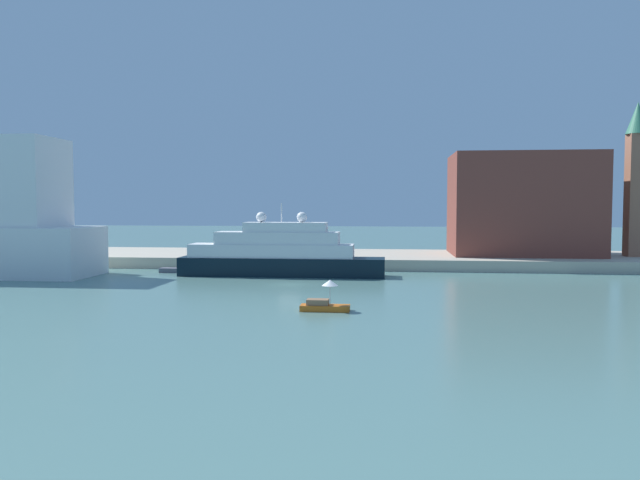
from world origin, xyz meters
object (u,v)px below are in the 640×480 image
Objects in this scene: harbor_building at (522,204)px; person_figure at (227,250)px; bell_tower at (636,172)px; mooring_bollard at (328,255)px; work_barge at (180,270)px; small_motorboat at (324,302)px; large_yacht at (279,254)px; parked_car at (208,251)px.

harbor_building is 46.66m from person_figure.
bell_tower is 63.19m from person_figure.
mooring_bollard is (-29.72, -10.58, -7.44)m from harbor_building.
work_barge is 21.12m from mooring_bollard.
bell_tower reaches higher than small_motorboat.
person_figure is at bearing 170.33° from mooring_bollard.
large_yacht is 6.21× the size of small_motorboat.
person_figure is at bearing 131.90° from large_yacht.
large_yacht is at bearing 108.56° from small_motorboat.
large_yacht is 6.54× the size of parked_car.
work_barge is 6.38× the size of mooring_bollard.
harbor_building is at bearing 19.60° from mooring_bollard.
large_yacht is at bearing -9.25° from work_barge.
small_motorboat is at bearing -50.95° from work_barge.
mooring_bollard is at bearing -160.40° from harbor_building.
work_barge is 1.35× the size of parked_car.
mooring_bollard is (5.73, 8.46, -0.79)m from large_yacht.
person_figure reaches higher than parked_car.
large_yacht is 30.90× the size of mooring_bollard.
small_motorboat is 4.98× the size of mooring_bollard.
parked_car is at bearing 83.86° from work_barge.
work_barge is 0.24× the size of bell_tower.
parked_car reaches higher than mooring_bollard.
bell_tower is at bearing 45.54° from small_motorboat.
mooring_bollard is at bearing -10.88° from parked_car.
harbor_building reaches higher than person_figure.
bell_tower reaches higher than person_figure.
work_barge is at bearing 170.75° from large_yacht.
mooring_bollard reaches higher than work_barge.
bell_tower is (66.15, 15.08, 14.11)m from work_barge.
harbor_building is (35.46, 19.04, 6.66)m from large_yacht.
small_motorboat reaches higher than work_barge.
parked_car is (-65.10, -5.30, -12.20)m from bell_tower.
mooring_bollard is (-46.01, -8.97, -12.34)m from bell_tower.
bell_tower is at bearing 12.84° from work_barge.
harbor_building is (49.87, 16.69, 9.21)m from work_barge.
large_yacht is at bearing -161.39° from bell_tower.
work_barge is at bearing -167.16° from bell_tower.
mooring_bollard is at bearing -9.67° from person_figure.
mooring_bollard is at bearing 55.87° from large_yacht.
bell_tower reaches higher than mooring_bollard.
person_figure is (-18.83, 37.44, 1.70)m from small_motorboat.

